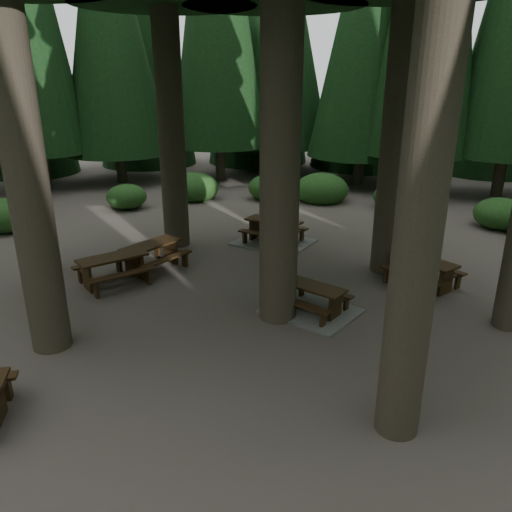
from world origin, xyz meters
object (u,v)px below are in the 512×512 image
at_px(picnic_table_c, 274,235).
at_px(picnic_table_b, 113,266).
at_px(picnic_table_d, 423,268).
at_px(picnic_table_f, 152,252).
at_px(picnic_table_a, 311,303).

bearing_deg(picnic_table_c, picnic_table_b, -110.60).
bearing_deg(picnic_table_c, picnic_table_d, -11.44).
height_order(picnic_table_b, picnic_table_f, picnic_table_b).
relative_size(picnic_table_b, picnic_table_d, 1.03).
bearing_deg(picnic_table_d, picnic_table_f, -136.35).
relative_size(picnic_table_d, picnic_table_f, 1.07).
xyz_separation_m(picnic_table_c, picnic_table_f, (-2.13, -3.62, 0.24)).
relative_size(picnic_table_a, picnic_table_c, 0.92).
relative_size(picnic_table_a, picnic_table_f, 1.14).
bearing_deg(picnic_table_f, picnic_table_d, -61.46).
relative_size(picnic_table_c, picnic_table_d, 1.16).
xyz_separation_m(picnic_table_c, picnic_table_d, (4.90, -1.49, 0.22)).
distance_m(picnic_table_b, picnic_table_c, 5.46).
height_order(picnic_table_a, picnic_table_c, picnic_table_c).
bearing_deg(picnic_table_b, picnic_table_c, 0.92).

